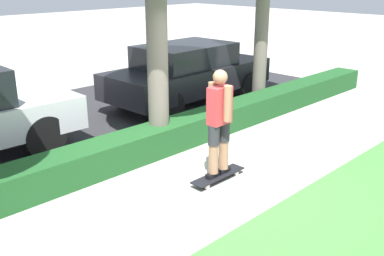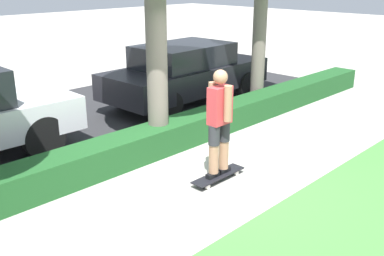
% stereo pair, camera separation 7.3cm
% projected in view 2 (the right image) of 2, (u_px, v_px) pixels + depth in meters
% --- Properties ---
extents(ground_plane, '(60.00, 60.00, 0.00)m').
position_uv_depth(ground_plane, '(219.00, 184.00, 6.78)').
color(ground_plane, '#ADA89E').
extents(street_asphalt, '(14.35, 5.00, 0.01)m').
position_uv_depth(street_asphalt, '(70.00, 122.00, 9.56)').
color(street_asphalt, '#2D2D30').
rests_on(street_asphalt, ground_plane).
extents(hedge_row, '(14.35, 0.60, 0.49)m').
position_uv_depth(hedge_row, '(149.00, 142.00, 7.76)').
color(hedge_row, '#1E5123').
rests_on(hedge_row, ground_plane).
extents(skateboard, '(0.99, 0.24, 0.10)m').
position_uv_depth(skateboard, '(218.00, 175.00, 6.87)').
color(skateboard, black).
rests_on(skateboard, ground_plane).
extents(skater_person, '(0.49, 0.42, 1.63)m').
position_uv_depth(skater_person, '(219.00, 121.00, 6.58)').
color(skater_person, black).
rests_on(skater_person, skateboard).
extents(parked_car_middle, '(4.35, 1.82, 1.44)m').
position_uv_depth(parked_car_middle, '(186.00, 72.00, 10.77)').
color(parked_car_middle, black).
rests_on(parked_car_middle, ground_plane).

